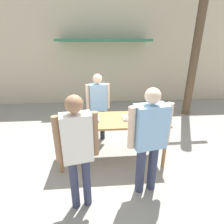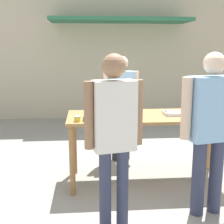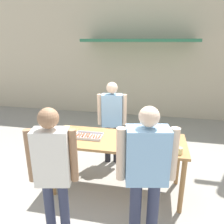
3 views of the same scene
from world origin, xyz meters
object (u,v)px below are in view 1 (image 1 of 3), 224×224
condiment_jar_ketchup (67,125)px  person_customer_with_cup (149,135)px  food_tray_sausages (87,119)px  condiment_jar_mustard (61,126)px  person_server_behind_table (98,102)px  person_customer_holding_hotdog (77,146)px  utility_pole (199,27)px  beer_cup (163,122)px  food_tray_buns (134,117)px

condiment_jar_ketchup → person_customer_with_cup: 1.43m
food_tray_sausages → condiment_jar_mustard: condiment_jar_mustard is taller
condiment_jar_mustard → person_server_behind_table: 1.32m
condiment_jar_ketchup → person_customer_holding_hotdog: 0.87m
food_tray_sausages → utility_pole: (3.26, 2.38, 1.82)m
person_server_behind_table → condiment_jar_ketchup: bearing=-125.1°
person_server_behind_table → person_customer_with_cup: person_customer_with_cup is taller
person_customer_with_cup → utility_pole: size_ratio=0.32×
condiment_jar_ketchup → person_customer_holding_hotdog: size_ratio=0.04×
condiment_jar_mustard → person_server_behind_table: person_server_behind_table is taller
condiment_jar_ketchup → beer_cup: beer_cup is taller
person_customer_with_cup → food_tray_sausages: bearing=-53.4°
person_customer_holding_hotdog → beer_cup: bearing=-162.4°
person_server_behind_table → food_tray_sausages: bearing=-113.3°
food_tray_sausages → beer_cup: (1.39, -0.28, 0.03)m
food_tray_sausages → condiment_jar_mustard: bearing=-146.9°
food_tray_buns → condiment_jar_ketchup: 1.29m
beer_cup → person_server_behind_table: person_server_behind_table is taller
food_tray_buns → utility_pole: (2.34, 2.37, 1.81)m
food_tray_buns → condiment_jar_mustard: size_ratio=6.29×
condiment_jar_mustard → person_customer_holding_hotdog: size_ratio=0.04×
food_tray_buns → person_server_behind_table: 1.11m
beer_cup → person_customer_holding_hotdog: person_customer_holding_hotdog is taller
food_tray_buns → beer_cup: (0.47, -0.28, 0.02)m
person_server_behind_table → condiment_jar_mustard: bearing=-128.9°
condiment_jar_ketchup → person_server_behind_table: person_server_behind_table is taller
food_tray_sausages → person_customer_with_cup: bearing=-41.9°
condiment_jar_mustard → beer_cup: size_ratio=0.80×
food_tray_sausages → condiment_jar_ketchup: (-0.34, -0.28, 0.02)m
person_server_behind_table → utility_pole: 3.83m
condiment_jar_mustard → person_customer_with_cup: person_customer_with_cup is taller
food_tray_buns → condiment_jar_ketchup: bearing=-167.4°
food_tray_buns → condiment_jar_ketchup: (-1.26, -0.28, 0.01)m
utility_pole → person_customer_with_cup: bearing=-125.3°
person_customer_with_cup → utility_pole: utility_pole is taller
food_tray_buns → person_customer_holding_hotdog: (-0.99, -1.10, 0.10)m
food_tray_buns → person_customer_with_cup: (0.04, -0.87, 0.09)m
food_tray_buns → person_customer_with_cup: 0.87m
condiment_jar_ketchup → utility_pole: bearing=36.4°
food_tray_sausages → beer_cup: beer_cup is taller
person_server_behind_table → person_customer_holding_hotdog: bearing=-107.5°
person_customer_with_cup → person_server_behind_table: bearing=-77.9°
person_customer_holding_hotdog → utility_pole: size_ratio=0.32×
food_tray_buns → utility_pole: utility_pole is taller
condiment_jar_mustard → food_tray_buns: bearing=12.0°
food_tray_sausages → person_customer_holding_hotdog: (-0.07, -1.10, 0.11)m
condiment_jar_ketchup → person_server_behind_table: (0.55, 1.14, 0.04)m
person_server_behind_table → utility_pole: (3.05, 1.52, 1.75)m
condiment_jar_ketchup → utility_pole: 4.82m
food_tray_sausages → condiment_jar_ketchup: size_ratio=6.06×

